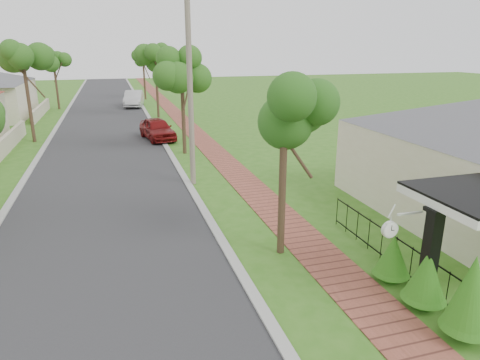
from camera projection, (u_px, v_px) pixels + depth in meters
name	position (u px, v px, depth m)	size (l,w,h in m)	color
ground	(234.00, 311.00, 10.19)	(160.00, 160.00, 0.00)	#316718
road	(106.00, 144.00, 27.67)	(7.00, 120.00, 0.02)	#28282B
kerb_right	(162.00, 140.00, 28.66)	(0.30, 120.00, 0.10)	#9E9E99
kerb_left	(45.00, 147.00, 26.67)	(0.30, 120.00, 0.10)	#9E9E99
sidewalk	(200.00, 138.00, 29.37)	(1.50, 120.00, 0.03)	#984D3D
porch_post	(429.00, 262.00, 10.18)	(0.48, 0.48, 2.52)	black
picket_fence	(411.00, 263.00, 11.36)	(0.03, 8.02, 1.00)	black
street_trees	(102.00, 67.00, 32.60)	(10.70, 37.65, 5.89)	#382619
hedge_row	(431.00, 281.00, 10.01)	(0.93, 3.47, 2.11)	#135B12
parked_car_red	(157.00, 129.00, 28.73)	(1.69, 4.21, 1.43)	maroon
parked_car_white	(134.00, 99.00, 44.44)	(1.72, 4.92, 1.62)	#BABABC
near_tree	(284.00, 119.00, 11.90)	(2.02, 2.02, 5.17)	#382619
utility_pole	(190.00, 82.00, 18.28)	(1.20, 0.24, 9.01)	gray
station_clock	(391.00, 228.00, 10.06)	(1.06, 0.13, 0.58)	white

